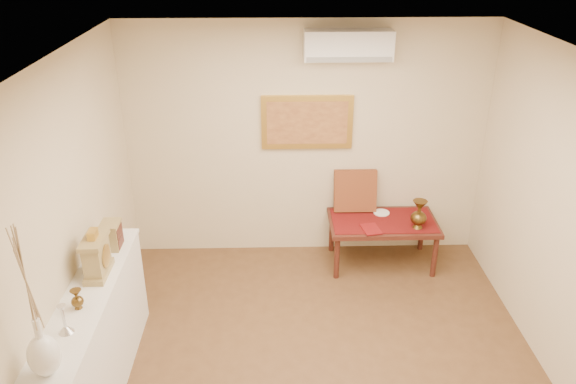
{
  "coord_description": "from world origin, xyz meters",
  "views": [
    {
      "loc": [
        -0.36,
        -3.62,
        3.57
      ],
      "look_at": [
        -0.24,
        1.15,
        1.27
      ],
      "focal_mm": 35.0,
      "sensor_mm": 36.0,
      "label": 1
    }
  ],
  "objects_px": {
    "wooden_chest": "(111,235)",
    "low_table": "(383,226)",
    "brass_urn_tall": "(419,211)",
    "white_vase": "(32,305)",
    "display_ledge": "(97,342)",
    "mantel_clock": "(97,256)"
  },
  "relations": [
    {
      "from": "brass_urn_tall",
      "to": "mantel_clock",
      "type": "xyz_separation_m",
      "value": [
        -2.99,
        -1.45,
        0.4
      ]
    },
    {
      "from": "white_vase",
      "to": "low_table",
      "type": "relative_size",
      "value": 0.89
    },
    {
      "from": "brass_urn_tall",
      "to": "low_table",
      "type": "bearing_deg",
      "value": 153.66
    },
    {
      "from": "wooden_chest",
      "to": "low_table",
      "type": "xyz_separation_m",
      "value": [
        2.64,
        1.2,
        -0.62
      ]
    },
    {
      "from": "mantel_clock",
      "to": "wooden_chest",
      "type": "bearing_deg",
      "value": 89.61
    },
    {
      "from": "brass_urn_tall",
      "to": "mantel_clock",
      "type": "height_order",
      "value": "mantel_clock"
    },
    {
      "from": "white_vase",
      "to": "brass_urn_tall",
      "type": "height_order",
      "value": "white_vase"
    },
    {
      "from": "white_vase",
      "to": "mantel_clock",
      "type": "height_order",
      "value": "white_vase"
    },
    {
      "from": "display_ledge",
      "to": "wooden_chest",
      "type": "distance_m",
      "value": 0.91
    },
    {
      "from": "low_table",
      "to": "white_vase",
      "type": "bearing_deg",
      "value": -134.23
    },
    {
      "from": "wooden_chest",
      "to": "low_table",
      "type": "distance_m",
      "value": 2.97
    },
    {
      "from": "brass_urn_tall",
      "to": "wooden_chest",
      "type": "distance_m",
      "value": 3.18
    },
    {
      "from": "display_ledge",
      "to": "mantel_clock",
      "type": "relative_size",
      "value": 4.93
    },
    {
      "from": "brass_urn_tall",
      "to": "low_table",
      "type": "relative_size",
      "value": 0.33
    },
    {
      "from": "low_table",
      "to": "mantel_clock",
      "type": "bearing_deg",
      "value": -148.48
    },
    {
      "from": "white_vase",
      "to": "wooden_chest",
      "type": "distance_m",
      "value": 1.59
    },
    {
      "from": "display_ledge",
      "to": "mantel_clock",
      "type": "bearing_deg",
      "value": 83.89
    },
    {
      "from": "white_vase",
      "to": "wooden_chest",
      "type": "xyz_separation_m",
      "value": [
        0.02,
        1.54,
        -0.41
      ]
    },
    {
      "from": "brass_urn_tall",
      "to": "display_ledge",
      "type": "relative_size",
      "value": 0.2
    },
    {
      "from": "brass_urn_tall",
      "to": "mantel_clock",
      "type": "distance_m",
      "value": 3.35
    },
    {
      "from": "display_ledge",
      "to": "wooden_chest",
      "type": "xyz_separation_m",
      "value": [
        0.03,
        0.68,
        0.61
      ]
    },
    {
      "from": "mantel_clock",
      "to": "wooden_chest",
      "type": "height_order",
      "value": "mantel_clock"
    }
  ]
}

